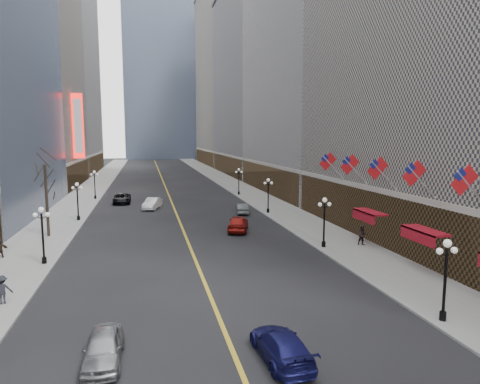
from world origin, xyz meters
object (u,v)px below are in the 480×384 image
car_sb_mid (238,223)px  car_nb_mid (152,203)px  streetlamp_east_3 (239,179)px  streetlamp_west_1 (42,229)px  streetlamp_west_3 (95,182)px  car_nb_near (103,348)px  streetlamp_east_0 (446,271)px  car_nb_far (122,198)px  streetlamp_east_1 (324,217)px  streetlamp_east_2 (268,192)px  car_sb_far (242,209)px  streetlamp_west_2 (77,197)px  car_sb_near (281,346)px

car_sb_mid → car_nb_mid: bearing=-45.8°
streetlamp_east_3 → streetlamp_west_1: 43.05m
streetlamp_west_3 → car_nb_near: streetlamp_west_3 is taller
streetlamp_east_0 → streetlamp_east_3: same height
streetlamp_east_0 → streetlamp_west_1: same height
streetlamp_west_3 → car_nb_far: streetlamp_west_3 is taller
streetlamp_west_1 → streetlamp_east_1: bearing=0.0°
streetlamp_west_3 → car_sb_mid: bearing=-57.3°
streetlamp_east_3 → car_nb_mid: size_ratio=0.96×
car_nb_mid → car_nb_far: 7.50m
streetlamp_west_1 → car_nb_mid: (8.80, 25.00, -2.13)m
streetlamp_east_1 → car_nb_mid: bearing=120.6°
streetlamp_east_2 → car_nb_far: bearing=145.7°
car_sb_mid → streetlamp_east_0: bearing=119.9°
streetlamp_east_0 → streetlamp_east_1: same height
streetlamp_east_3 → car_sb_far: streetlamp_east_3 is taller
streetlamp_west_3 → streetlamp_east_0: bearing=-65.6°
streetlamp_west_2 → streetlamp_east_1: bearing=-37.3°
streetlamp_west_1 → car_sb_mid: size_ratio=0.90×
streetlamp_east_3 → streetlamp_west_2: same height
streetlamp_east_2 → car_sb_far: (-3.33, 0.69, -2.22)m
car_nb_far → car_sb_far: (15.87, -12.39, -0.08)m
streetlamp_west_2 → car_nb_far: 13.96m
streetlamp_east_0 → car_sb_far: streetlamp_east_0 is taller
streetlamp_west_2 → car_nb_mid: 11.45m
streetlamp_east_0 → streetlamp_east_1: 16.00m
streetlamp_east_2 → streetlamp_west_2: (-23.60, 0.00, 0.00)m
streetlamp_east_0 → car_nb_far: streetlamp_east_0 is taller
streetlamp_east_2 → streetlamp_west_1: same height
car_nb_mid → car_sb_near: 43.10m
streetlamp_east_1 → streetlamp_east_2: same height
streetlamp_east_3 → car_nb_mid: 18.56m
car_nb_near → car_sb_mid: car_sb_mid is taller
streetlamp_west_3 → car_sb_far: streetlamp_west_3 is taller
streetlamp_east_1 → car_nb_near: size_ratio=1.09×
streetlamp_west_3 → streetlamp_east_2: bearing=-37.3°
car_nb_mid → streetlamp_east_3: bearing=54.7°
car_nb_mid → car_sb_mid: bearing=-43.8°
streetlamp_west_3 → car_sb_far: 26.75m
streetlamp_west_3 → car_nb_far: size_ratio=0.83×
streetlamp_east_3 → streetlamp_west_3: 23.60m
streetlamp_east_1 → car_nb_far: streetlamp_east_1 is taller
streetlamp_west_3 → car_nb_far: (4.40, -4.92, -2.14)m
car_sb_near → car_sb_far: car_sb_near is taller
streetlamp_east_3 → car_sb_mid: size_ratio=0.90×
streetlamp_east_0 → car_nb_near: (-17.66, -0.30, -2.20)m
streetlamp_west_2 → streetlamp_west_3: 18.00m
streetlamp_east_3 → streetlamp_west_3: size_ratio=1.00×
streetlamp_west_1 → streetlamp_west_3: (0.00, 36.00, 0.00)m
streetlamp_west_1 → car_nb_near: size_ratio=1.09×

